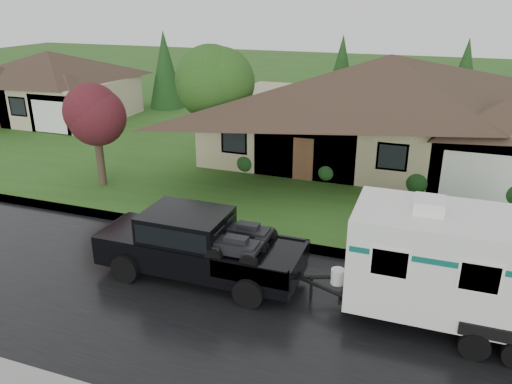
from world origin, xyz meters
TOP-DOWN VIEW (x-y plane):
  - ground at (0.00, 0.00)m, footprint 140.00×140.00m
  - road at (0.00, -2.00)m, footprint 140.00×8.00m
  - curb at (0.00, 2.25)m, footprint 140.00×0.50m
  - lawn at (0.00, 15.00)m, footprint 140.00×26.00m
  - house_main at (2.29, 13.84)m, footprint 19.44×10.80m
  - house_far at (-21.78, 15.85)m, footprint 10.80×8.64m
  - tree_left_green at (-6.17, 9.46)m, footprint 3.70×3.70m
  - tree_red at (-10.06, 5.14)m, footprint 3.02×3.02m
  - shrub_row at (2.00, 9.30)m, footprint 13.60×1.00m
  - pickup_truck at (-2.22, -0.67)m, footprint 6.60×2.51m
  - travel_trailer at (6.60, -0.67)m, footprint 8.14×2.86m

SIDE VIEW (x-z plane):
  - ground at x=0.00m, z-range 0.00..0.00m
  - road at x=0.00m, z-range 0.00..0.01m
  - curb at x=0.00m, z-range 0.00..0.15m
  - lawn at x=0.00m, z-range 0.00..0.15m
  - shrub_row at x=2.00m, z-range 0.15..1.15m
  - pickup_truck at x=-2.22m, z-range 0.08..2.28m
  - travel_trailer at x=6.60m, z-range 0.11..3.76m
  - house_far at x=-21.78m, z-range 0.07..5.87m
  - house_main at x=2.29m, z-range 0.14..7.04m
  - tree_red at x=-10.06m, z-range 1.11..6.12m
  - tree_left_green at x=-6.17m, z-range 1.34..7.46m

